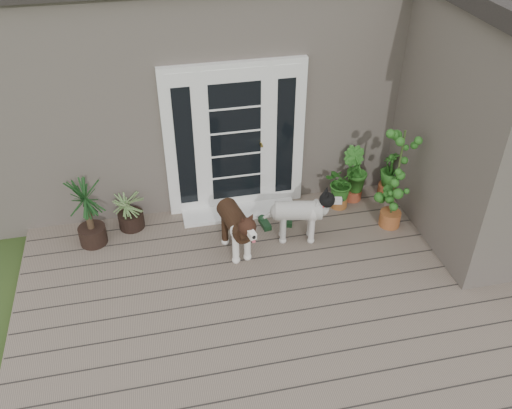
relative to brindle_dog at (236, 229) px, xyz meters
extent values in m
cube|color=#6B5B4C|center=(0.40, -1.18, -0.42)|extent=(6.20, 4.60, 0.12)
cube|color=#665E54|center=(0.40, 3.07, 1.07)|extent=(7.40, 4.00, 3.10)
cube|color=#665E54|center=(3.30, -0.08, 1.07)|extent=(1.60, 2.40, 3.10)
cube|color=white|center=(0.20, 1.02, 0.71)|extent=(1.90, 0.14, 2.15)
cube|color=white|center=(0.20, 0.82, -0.34)|extent=(1.60, 0.40, 0.05)
imported|color=#214C15|center=(1.63, 0.67, -0.06)|extent=(0.66, 0.66, 0.60)
imported|color=#255F1B|center=(1.89, 0.82, -0.06)|extent=(0.57, 0.57, 0.61)
imported|color=#255E1A|center=(2.45, 0.82, -0.07)|extent=(0.52, 0.52, 0.59)
camera|label=1|loc=(-0.91, -5.35, 4.24)|focal=38.30mm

